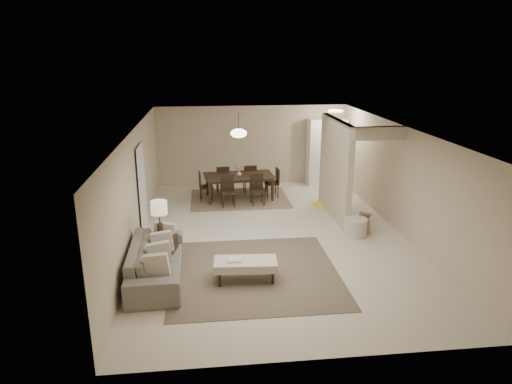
{
  "coord_description": "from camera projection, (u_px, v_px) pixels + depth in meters",
  "views": [
    {
      "loc": [
        -1.46,
        -9.73,
        4.07
      ],
      "look_at": [
        -0.36,
        0.08,
        1.05
      ],
      "focal_mm": 32.0,
      "sensor_mm": 36.0,
      "label": 1
    }
  ],
  "objects": [
    {
      "name": "ottoman_bench",
      "position": [
        245.0,
        264.0,
        8.4
      ],
      "size": [
        1.19,
        0.61,
        0.42
      ],
      "rotation": [
        0.0,
        0.0,
        -0.07
      ],
      "color": "beige",
      "rests_on": "living_rug"
    },
    {
      "name": "right_wall",
      "position": [
        401.0,
        180.0,
        10.55
      ],
      "size": [
        0.0,
        9.0,
        9.0
      ],
      "primitive_type": "plane",
      "rotation": [
        1.57,
        0.0,
        -1.57
      ],
      "color": "#C7B697",
      "rests_on": "floor"
    },
    {
      "name": "ceiling",
      "position": [
        273.0,
        129.0,
        9.86
      ],
      "size": [
        9.0,
        9.0,
        0.0
      ],
      "primitive_type": "plane",
      "rotation": [
        3.14,
        0.0,
        0.0
      ],
      "color": "white",
      "rests_on": "back_wall"
    },
    {
      "name": "pantry_cabinet",
      "position": [
        326.0,
        152.0,
        14.48
      ],
      "size": [
        1.2,
        0.55,
        2.1
      ],
      "primitive_type": "cube",
      "color": "white",
      "rests_on": "floor"
    },
    {
      "name": "floor",
      "position": [
        272.0,
        236.0,
        10.59
      ],
      "size": [
        9.0,
        9.0,
        0.0
      ],
      "primitive_type": "plane",
      "color": "beige",
      "rests_on": "ground"
    },
    {
      "name": "dining_table",
      "position": [
        239.0,
        187.0,
        13.18
      ],
      "size": [
        2.06,
        1.25,
        0.69
      ],
      "primitive_type": "imported",
      "rotation": [
        0.0,
        0.0,
        0.08
      ],
      "color": "black",
      "rests_on": "dining_rug"
    },
    {
      "name": "wicker_basket",
      "position": [
        363.0,
        226.0,
        10.78
      ],
      "size": [
        0.4,
        0.4,
        0.29
      ],
      "primitive_type": "cylinder",
      "rotation": [
        0.0,
        0.0,
        0.21
      ],
      "color": "olive",
      "rests_on": "floor"
    },
    {
      "name": "flush_light",
      "position": [
        335.0,
        111.0,
        13.16
      ],
      "size": [
        0.44,
        0.44,
        0.05
      ],
      "primitive_type": "cylinder",
      "color": "white",
      "rests_on": "ceiling"
    },
    {
      "name": "living_rug",
      "position": [
        254.0,
        272.0,
        8.81
      ],
      "size": [
        3.2,
        3.2,
        0.01
      ],
      "primitive_type": "cube",
      "color": "brown",
      "rests_on": "floor"
    },
    {
      "name": "dining_rug",
      "position": [
        239.0,
        198.0,
        13.28
      ],
      "size": [
        2.8,
        2.1,
        0.01
      ],
      "primitive_type": "cube",
      "color": "#7F674F",
      "rests_on": "floor"
    },
    {
      "name": "round_pouf",
      "position": [
        355.0,
        227.0,
        10.53
      ],
      "size": [
        0.54,
        0.54,
        0.42
      ],
      "primitive_type": "cylinder",
      "color": "beige",
      "rests_on": "floor"
    },
    {
      "name": "left_wall",
      "position": [
        136.0,
        188.0,
        9.91
      ],
      "size": [
        0.0,
        9.0,
        9.0
      ],
      "primitive_type": "plane",
      "rotation": [
        1.57,
        0.0,
        1.57
      ],
      "color": "#C7B697",
      "rests_on": "floor"
    },
    {
      "name": "table_lamp",
      "position": [
        159.0,
        211.0,
        8.82
      ],
      "size": [
        0.32,
        0.32,
        0.76
      ],
      "color": "#45341D",
      "rests_on": "side_table"
    },
    {
      "name": "vase",
      "position": [
        239.0,
        173.0,
        13.06
      ],
      "size": [
        0.13,
        0.13,
        0.13
      ],
      "primitive_type": "imported",
      "rotation": [
        0.0,
        0.0,
        -0.06
      ],
      "color": "white",
      "rests_on": "dining_table"
    },
    {
      "name": "partition",
      "position": [
        335.0,
        168.0,
        11.61
      ],
      "size": [
        0.15,
        2.5,
        2.5
      ],
      "primitive_type": "cube",
      "color": "#C7B697",
      "rests_on": "floor"
    },
    {
      "name": "pendant_light",
      "position": [
        239.0,
        133.0,
        12.72
      ],
      "size": [
        0.46,
        0.46,
        0.71
      ],
      "color": "#45341D",
      "rests_on": "ceiling"
    },
    {
      "name": "back_wall",
      "position": [
        252.0,
        145.0,
        14.51
      ],
      "size": [
        6.0,
        0.0,
        6.0
      ],
      "primitive_type": "plane",
      "rotation": [
        1.57,
        0.0,
        0.0
      ],
      "color": "#C7B697",
      "rests_on": "floor"
    },
    {
      "name": "sofa",
      "position": [
        156.0,
        261.0,
        8.51
      ],
      "size": [
        2.4,
        0.98,
        0.7
      ],
      "primitive_type": "imported",
      "rotation": [
        0.0,
        0.0,
        1.59
      ],
      "color": "slate",
      "rests_on": "floor"
    },
    {
      "name": "side_table",
      "position": [
        162.0,
        251.0,
        9.07
      ],
      "size": [
        0.64,
        0.64,
        0.58
      ],
      "primitive_type": "cube",
      "rotation": [
        0.0,
        0.0,
        -0.24
      ],
      "color": "black",
      "rests_on": "floor"
    },
    {
      "name": "yellow_mat",
      "position": [
        332.0,
        205.0,
        12.75
      ],
      "size": [
        1.03,
        0.69,
        0.01
      ],
      "primitive_type": "cube",
      "rotation": [
        0.0,
        0.0,
        0.09
      ],
      "color": "yellow",
      "rests_on": "floor"
    },
    {
      "name": "dining_chairs",
      "position": [
        239.0,
        185.0,
        13.16
      ],
      "size": [
        2.32,
        1.75,
        0.86
      ],
      "color": "black",
      "rests_on": "dining_rug"
    },
    {
      "name": "doorway",
      "position": [
        142.0,
        190.0,
        10.55
      ],
      "size": [
        0.04,
        0.9,
        2.04
      ],
      "primitive_type": "cube",
      "color": "black",
      "rests_on": "floor"
    }
  ]
}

